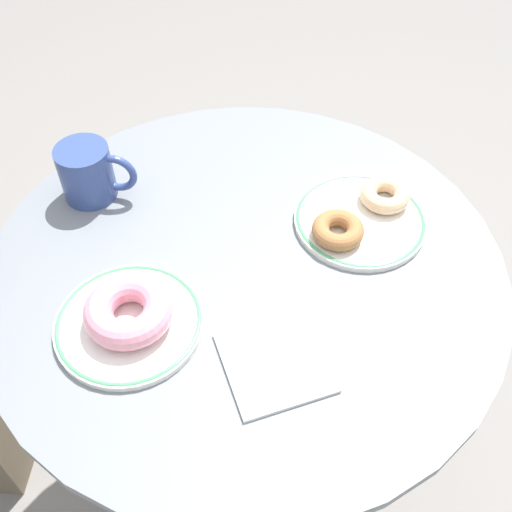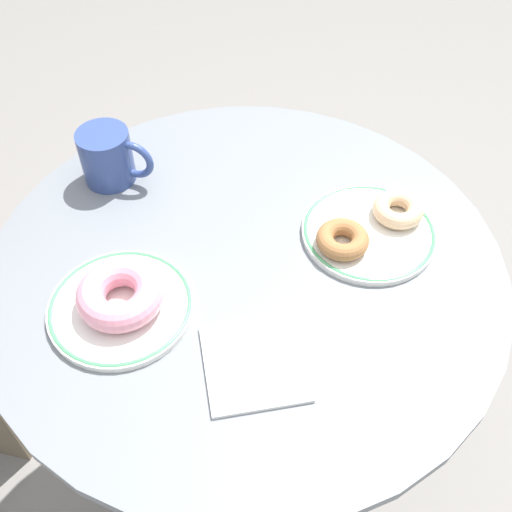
% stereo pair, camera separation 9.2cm
% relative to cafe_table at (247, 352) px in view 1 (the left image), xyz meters
% --- Properties ---
extents(ground_plane, '(7.00, 7.00, 0.02)m').
position_rel_cafe_table_xyz_m(ground_plane, '(0.00, 0.00, -0.52)').
color(ground_plane, gray).
extents(cafe_table, '(0.79, 0.79, 0.76)m').
position_rel_cafe_table_xyz_m(cafe_table, '(0.00, 0.00, 0.00)').
color(cafe_table, slate).
rests_on(cafe_table, ground).
extents(plate_left, '(0.21, 0.21, 0.01)m').
position_rel_cafe_table_xyz_m(plate_left, '(-0.20, -0.00, 0.26)').
color(plate_left, white).
rests_on(plate_left, cafe_table).
extents(plate_right, '(0.21, 0.21, 0.01)m').
position_rel_cafe_table_xyz_m(plate_right, '(0.20, -0.04, 0.26)').
color(plate_right, white).
rests_on(plate_right, cafe_table).
extents(donut_pink_frosted, '(0.13, 0.13, 0.04)m').
position_rel_cafe_table_xyz_m(donut_pink_frosted, '(-0.19, 0.00, 0.28)').
color(donut_pink_frosted, pink).
rests_on(donut_pink_frosted, plate_left).
extents(donut_glazed, '(0.08, 0.08, 0.03)m').
position_rel_cafe_table_xyz_m(donut_glazed, '(0.25, -0.04, 0.28)').
color(donut_glazed, '#E0B789').
rests_on(donut_glazed, plate_right).
extents(donut_cinnamon, '(0.10, 0.10, 0.03)m').
position_rel_cafe_table_xyz_m(donut_cinnamon, '(0.14, -0.05, 0.28)').
color(donut_cinnamon, '#A36B3D').
rests_on(donut_cinnamon, plate_right).
extents(paper_napkin, '(0.16, 0.17, 0.01)m').
position_rel_cafe_table_xyz_m(paper_napkin, '(-0.07, -0.17, 0.25)').
color(paper_napkin, white).
rests_on(paper_napkin, cafe_table).
extents(coffee_mug, '(0.11, 0.11, 0.09)m').
position_rel_cafe_table_xyz_m(coffee_mug, '(-0.12, 0.27, 0.30)').
color(coffee_mug, '#334784').
rests_on(coffee_mug, cafe_table).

